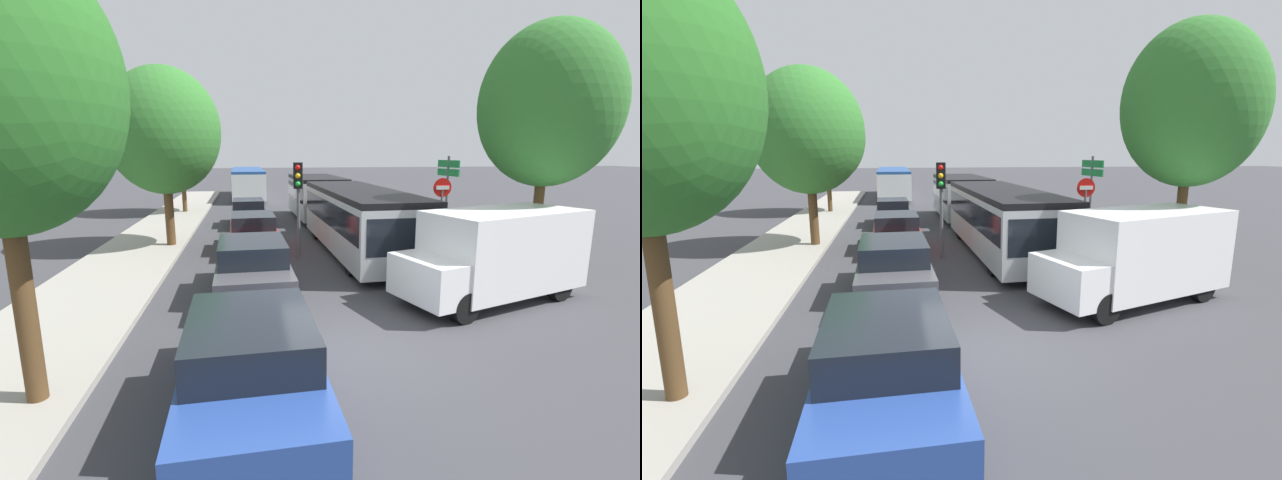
# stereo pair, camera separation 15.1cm
# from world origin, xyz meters

# --- Properties ---
(ground_plane) EXTENTS (200.00, 200.00, 0.00)m
(ground_plane) POSITION_xyz_m (0.00, 0.00, 0.00)
(ground_plane) COLOR #3D3D42
(kerb_strip_left) EXTENTS (3.20, 39.19, 0.14)m
(kerb_strip_left) POSITION_xyz_m (-6.02, 14.59, 0.07)
(kerb_strip_left) COLOR #9E998E
(kerb_strip_left) RESTS_ON ground
(articulated_bus) EXTENTS (2.83, 16.30, 2.41)m
(articulated_bus) POSITION_xyz_m (2.10, 11.49, 1.39)
(articulated_bus) COLOR silver
(articulated_bus) RESTS_ON ground
(city_bus_rear) EXTENTS (2.61, 11.11, 2.38)m
(city_bus_rear) POSITION_xyz_m (-1.82, 29.19, 1.38)
(city_bus_rear) COLOR silver
(city_bus_rear) RESTS_ON ground
(queued_car_blue) EXTENTS (1.95, 4.41, 1.52)m
(queued_car_blue) POSITION_xyz_m (-1.90, -1.65, 0.77)
(queued_car_blue) COLOR #284799
(queued_car_blue) RESTS_ON ground
(queued_car_graphite) EXTENTS (1.94, 4.39, 1.51)m
(queued_car_graphite) POSITION_xyz_m (-1.80, 3.67, 0.77)
(queued_car_graphite) COLOR #47474C
(queued_car_graphite) RESTS_ON ground
(queued_car_red) EXTENTS (1.84, 4.16, 1.43)m
(queued_car_red) POSITION_xyz_m (-1.70, 9.09, 0.73)
(queued_car_red) COLOR #B21E19
(queued_car_red) RESTS_ON ground
(queued_car_black) EXTENTS (1.76, 3.97, 1.37)m
(queued_car_black) POSITION_xyz_m (-1.86, 14.97, 0.69)
(queued_car_black) COLOR black
(queued_car_black) RESTS_ON ground
(white_van) EXTENTS (5.35, 3.36, 2.31)m
(white_van) POSITION_xyz_m (4.33, 2.30, 1.24)
(white_van) COLOR white
(white_van) RESTS_ON ground
(traffic_light) EXTENTS (0.36, 0.38, 3.40)m
(traffic_light) POSITION_xyz_m (-0.12, 7.50, 2.50)
(traffic_light) COLOR #56595E
(traffic_light) RESTS_ON ground
(no_entry_sign) EXTENTS (0.70, 0.08, 2.82)m
(no_entry_sign) POSITION_xyz_m (5.22, 7.42, 1.88)
(no_entry_sign) COLOR #56595E
(no_entry_sign) RESTS_ON ground
(direction_sign_post) EXTENTS (0.26, 1.39, 3.60)m
(direction_sign_post) POSITION_xyz_m (6.03, 8.70, 2.55)
(direction_sign_post) COLOR #56595E
(direction_sign_post) RESTS_ON ground
(tree_left_mid) EXTENTS (4.26, 4.26, 6.90)m
(tree_left_mid) POSITION_xyz_m (-4.92, 10.01, 4.52)
(tree_left_mid) COLOR #51381E
(tree_left_mid) RESTS_ON ground
(tree_left_far) EXTENTS (4.68, 4.68, 7.53)m
(tree_left_far) POSITION_xyz_m (-5.66, 19.98, 4.55)
(tree_left_far) COLOR #51381E
(tree_left_far) RESTS_ON ground
(tree_right_near) EXTENTS (3.79, 3.79, 7.30)m
(tree_right_near) POSITION_xyz_m (6.58, 3.85, 4.91)
(tree_right_near) COLOR #51381E
(tree_right_near) RESTS_ON ground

